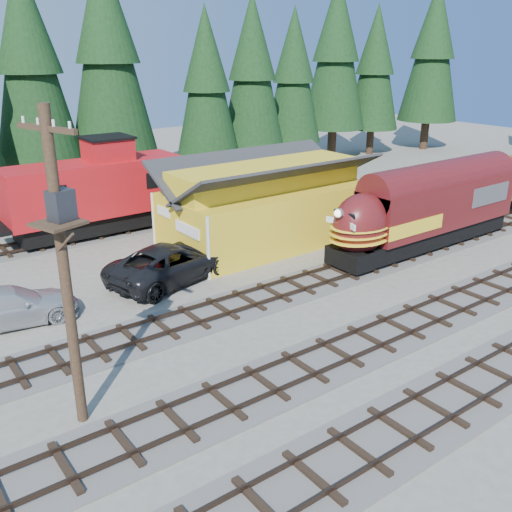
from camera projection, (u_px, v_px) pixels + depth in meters
ground at (400, 300)px, 27.11m from camera, size 120.00×120.00×0.00m
track_siding at (455, 237)px, 35.69m from camera, size 68.00×3.20×0.33m
track_spur at (63, 241)px, 35.04m from camera, size 32.00×3.20×0.33m
depot at (266, 195)px, 33.98m from camera, size 12.80×7.00×5.30m
conifer_backdrop at (216, 62)px, 45.43m from camera, size 80.21×22.39×17.14m
locomotive at (421, 213)px, 32.83m from camera, size 14.13×2.81×3.84m
caboose at (96, 192)px, 35.43m from camera, size 10.92×3.17×5.68m
utility_pole at (63, 255)px, 16.50m from camera, size 1.54×2.35×9.96m
pickup_truck_a at (171, 262)px, 29.04m from camera, size 7.57×4.84×1.94m
pickup_truck_b at (9, 306)px, 24.48m from camera, size 5.99×3.11×1.66m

